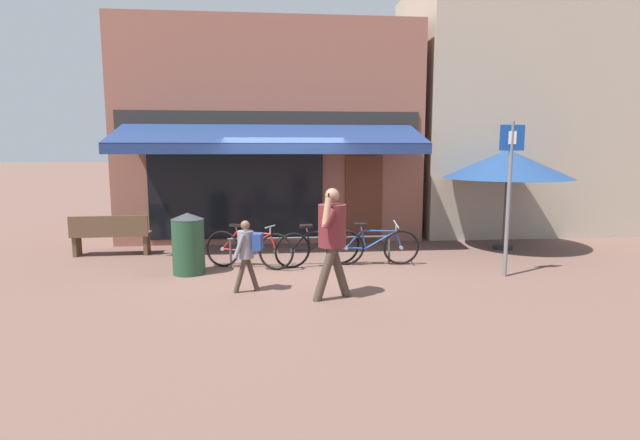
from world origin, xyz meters
TOP-DOWN VIEW (x-y plane):
  - ground_plane at (0.00, 0.00)m, footprint 160.00×160.00m
  - shop_front at (-0.28, 3.99)m, footprint 7.39×4.71m
  - neighbour_building at (6.94, 4.51)m, footprint 6.66×4.00m
  - bike_rack_rail at (0.47, 0.18)m, footprint 3.21×0.04m
  - bicycle_red at (-0.73, 0.07)m, footprint 1.71×0.71m
  - bicycle_black at (0.60, 0.07)m, footprint 1.72×0.58m
  - bicycle_blue at (1.69, 0.07)m, footprint 1.80×0.52m
  - pedestrian_adult at (0.62, -2.01)m, footprint 0.62×0.68m
  - pedestrian_child at (-0.67, -1.53)m, footprint 0.50×0.34m
  - litter_bin at (-1.80, -0.25)m, footprint 0.59×0.59m
  - parking_sign at (3.86, -0.99)m, footprint 0.44×0.07m
  - cafe_parasol at (4.97, 1.39)m, footprint 2.83×2.83m
  - park_bench at (-3.71, 1.52)m, footprint 1.61×0.49m

SIDE VIEW (x-z plane):
  - ground_plane at x=0.00m, z-range 0.00..0.00m
  - bicycle_red at x=-0.73m, z-range -0.04..0.80m
  - bicycle_black at x=0.60m, z-range -0.06..0.81m
  - bicycle_blue at x=1.69m, z-range -0.06..0.82m
  - park_bench at x=-3.71m, z-range 0.03..0.90m
  - bike_rack_rail at x=0.47m, z-range 0.18..0.75m
  - litter_bin at x=-1.80m, z-range 0.00..1.13m
  - pedestrian_child at x=-0.67m, z-range 0.14..1.30m
  - pedestrian_adult at x=0.62m, z-range 0.17..1.88m
  - parking_sign at x=3.86m, z-range 0.29..3.03m
  - cafe_parasol at x=4.97m, z-range 0.80..3.05m
  - shop_front at x=-0.28m, z-range -0.01..5.30m
  - neighbour_building at x=6.94m, z-range 0.00..6.63m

